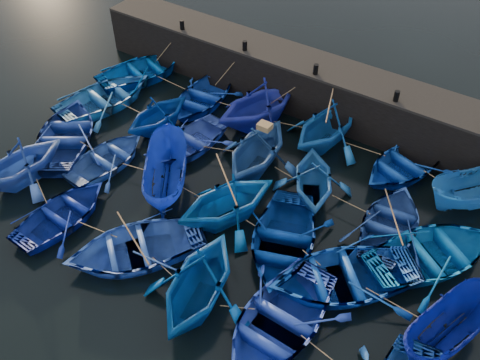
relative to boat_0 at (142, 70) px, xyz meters
The scene contains 35 objects.
ground 12.26m from the boat_0, 39.04° to the right, with size 120.00×120.00×0.00m, color black.
quay_wall 9.94m from the boat_0, 16.33° to the left, with size 26.00×2.50×2.50m, color black.
quay_top 10.12m from the boat_0, 16.33° to the left, with size 26.00×2.50×0.12m, color black.
bollard_0 3.36m from the boat_0, 51.30° to the left, with size 0.24×0.24×0.50m, color black.
bollard_1 6.28m from the boat_0, 18.89° to the left, with size 0.24×0.24×0.50m, color black.
bollard_2 9.97m from the boat_0, 11.22° to the left, with size 0.24×0.24×0.50m, color black.
bollard_3 13.84m from the boat_0, ahead, with size 0.24×0.24×0.50m, color black.
boat_0 is the anchor object (origin of this frame).
boat_1 4.22m from the boat_0, ahead, with size 3.35×4.68×0.97m, color #0F379B.
boat_2 7.58m from the boat_0, ahead, with size 4.08×4.74×2.49m, color #202BA7.
boat_3 11.08m from the boat_0, ahead, with size 3.86×4.48×2.36m, color #1356AB.
boat_4 14.89m from the boat_0, ahead, with size 3.33×4.65×0.97m, color #0C3B96.
boat_5 18.11m from the boat_0, ahead, with size 1.76×4.66×1.80m, color blue.
boat_6 3.00m from the boat_0, 87.29° to the right, with size 3.84×5.36×1.11m, color #2463AB.
boat_7 4.92m from the boat_0, 39.01° to the right, with size 3.26×3.78×1.99m, color navy.
boat_8 6.81m from the boat_0, 30.36° to the right, with size 3.14×4.39×0.91m, color blue.
boat_9 9.77m from the boat_0, 16.87° to the right, with size 3.95×4.58×2.41m, color navy.
boat_10 12.60m from the boat_0, 13.85° to the right, with size 3.40×3.95×2.08m, color #185495.
boat_11 16.10m from the boat_0, 11.20° to the right, with size 3.28×4.59×0.95m, color navy.
boat_12 18.07m from the boat_0, 11.82° to the right, with size 3.84×5.37×1.11m, color #0760BD.
boat_13 6.40m from the boat_0, 82.05° to the right, with size 3.89×5.43×1.13m, color navy.
boat_14 7.34m from the boat_0, 60.79° to the right, with size 3.00×4.19×0.87m, color #294F9F.
boat_15 9.12m from the boat_0, 42.20° to the right, with size 1.80×4.77×1.85m, color #132EA7.
boat_16 11.78m from the boat_0, 31.75° to the right, with size 3.78×4.39×2.31m, color #044E9A.
boat_17 14.11m from the boat_0, 26.43° to the right, with size 3.70×5.17×1.07m, color navy.
boat_18 16.67m from the boat_0, 23.13° to the right, with size 3.97×5.54×1.15m, color #0A3C96.
boat_19 20.24m from the boat_0, 19.24° to the right, with size 1.59×4.21×1.63m, color #041073.
boat_20 9.31m from the boat_0, 82.47° to the right, with size 3.57×4.14×2.18m, color #2A4EA8.
boat_21 10.95m from the boat_0, 65.55° to the right, with size 3.12×4.37×0.91m, color navy.
boat_22 12.69m from the boat_0, 49.84° to the right, with size 3.79×5.30×1.10m, color #284EB3.
boat_23 15.24m from the boat_0, 41.09° to the right, with size 3.98×4.62×2.43m, color #003D87.
boat_24 17.18m from the boat_0, 33.42° to the right, with size 3.87×5.41×1.12m, color blue.
wooden_crate 10.24m from the boat_0, 16.37° to the right, with size 0.57×0.46×0.26m, color olive.
mooring_ropes 9.81m from the boat_0, 16.20° to the right, with size 18.23×11.83×2.10m.
loose_oars 12.23m from the boat_0, 22.41° to the right, with size 9.86×12.23×1.46m.
Camera 1 is at (9.24, -10.58, 16.17)m, focal length 40.00 mm.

